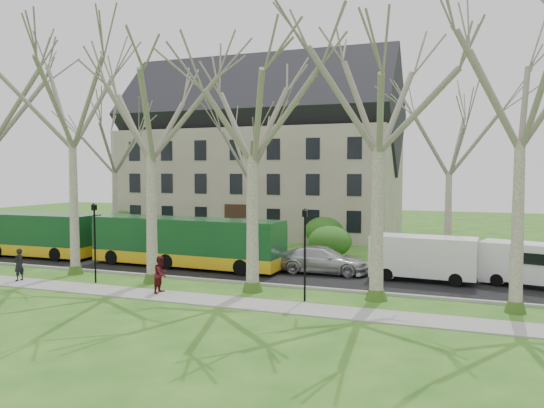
% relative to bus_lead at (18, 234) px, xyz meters
% --- Properties ---
extents(ground, '(120.00, 120.00, 0.00)m').
position_rel_bus_lead_xyz_m(ground, '(17.28, -4.61, -1.63)').
color(ground, '#2B611B').
rests_on(ground, ground).
extents(sidewalk, '(70.00, 2.00, 0.06)m').
position_rel_bus_lead_xyz_m(sidewalk, '(17.28, -7.11, -1.60)').
color(sidewalk, gray).
rests_on(sidewalk, ground).
extents(road, '(80.00, 8.00, 0.06)m').
position_rel_bus_lead_xyz_m(road, '(17.28, 0.89, -1.60)').
color(road, black).
rests_on(road, ground).
extents(curb, '(80.00, 0.25, 0.14)m').
position_rel_bus_lead_xyz_m(curb, '(17.28, -3.11, -1.56)').
color(curb, '#A5A39E').
rests_on(curb, ground).
extents(building, '(26.50, 12.20, 16.00)m').
position_rel_bus_lead_xyz_m(building, '(11.28, 19.39, 6.43)').
color(building, gray).
rests_on(building, ground).
extents(tree_row_verge, '(49.00, 7.00, 14.00)m').
position_rel_bus_lead_xyz_m(tree_row_verge, '(17.28, -4.31, 5.37)').
color(tree_row_verge, gray).
rests_on(tree_row_verge, ground).
extents(tree_row_far, '(33.00, 7.00, 12.00)m').
position_rel_bus_lead_xyz_m(tree_row_far, '(15.95, 6.39, 4.37)').
color(tree_row_far, gray).
rests_on(tree_row_far, ground).
extents(lamp_row, '(36.22, 0.22, 4.30)m').
position_rel_bus_lead_xyz_m(lamp_row, '(17.28, -5.61, 0.94)').
color(lamp_row, black).
rests_on(lamp_row, ground).
extents(hedges, '(30.60, 8.60, 2.00)m').
position_rel_bus_lead_xyz_m(hedges, '(12.61, 9.39, -0.63)').
color(hedges, '#295D1A').
rests_on(hedges, ground).
extents(bus_lead, '(12.64, 2.90, 3.15)m').
position_rel_bus_lead_xyz_m(bus_lead, '(0.00, 0.00, 0.00)').
color(bus_lead, '#144721').
rests_on(bus_lead, road).
extents(bus_follow, '(12.88, 3.24, 3.19)m').
position_rel_bus_lead_xyz_m(bus_follow, '(13.71, 0.14, 0.02)').
color(bus_follow, '#144721').
rests_on(bus_follow, road).
extents(sedan, '(5.54, 2.45, 1.58)m').
position_rel_bus_lead_xyz_m(sedan, '(22.37, 1.09, -0.78)').
color(sedan, '#B9B8BD').
rests_on(sedan, road).
extents(van_a, '(5.78, 2.43, 2.47)m').
position_rel_bus_lead_xyz_m(van_a, '(28.17, 0.91, -0.34)').
color(van_a, white).
rests_on(van_a, road).
extents(van_b, '(5.57, 3.20, 2.29)m').
position_rel_bus_lead_xyz_m(van_b, '(33.81, 1.17, -0.43)').
color(van_b, white).
rests_on(van_b, road).
extents(pedestrian_a, '(0.44, 0.66, 1.79)m').
position_rel_bus_lead_xyz_m(pedestrian_a, '(7.10, -6.83, -0.68)').
color(pedestrian_a, black).
rests_on(pedestrian_a, sidewalk).
extents(pedestrian_b, '(0.72, 0.91, 1.84)m').
position_rel_bus_lead_xyz_m(pedestrian_b, '(16.09, -6.62, -0.65)').
color(pedestrian_b, '#511215').
rests_on(pedestrian_b, sidewalk).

